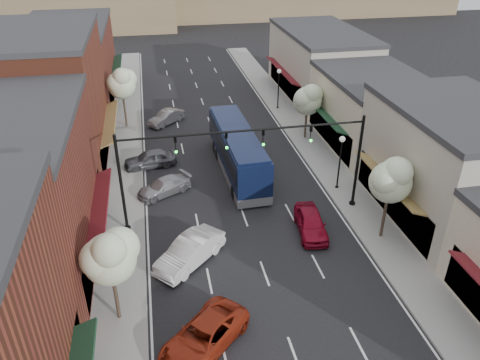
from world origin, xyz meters
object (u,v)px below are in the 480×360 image
coach_bus (237,150)px  parked_car_c (164,187)px  signal_mast_left (158,166)px  parked_car_b (190,251)px  lamp_post_far (279,82)px  tree_right_near (392,179)px  red_hatchback (311,223)px  signal_mast_right (327,151)px  lamp_post_near (341,154)px  parked_car_d (150,159)px  tree_left_near (110,256)px  parked_car_e (166,117)px  tree_left_far (122,83)px  parked_car_a (204,336)px  tree_right_far (308,99)px

coach_bus → parked_car_c: coach_bus is taller
coach_bus → parked_car_c: 6.72m
signal_mast_left → parked_car_b: 5.79m
parked_car_b → lamp_post_far: bearing=109.5°
tree_right_near → red_hatchback: (-4.38, 1.53, -3.70)m
signal_mast_right → lamp_post_far: size_ratio=1.85×
lamp_post_near → parked_car_d: lamp_post_near is taller
parked_car_b → lamp_post_near: bearing=74.8°
tree_left_near → parked_car_e: (3.92, 26.28, -3.55)m
tree_left_far → lamp_post_far: (16.05, 2.06, -1.60)m
tree_right_near → parked_car_a: (-12.55, -6.62, -3.74)m
tree_right_far → parked_car_e: size_ratio=1.34×
coach_bus → parked_car_d: 7.42m
tree_right_far → lamp_post_near: (-0.55, -9.44, -0.99)m
signal_mast_left → parked_car_b: size_ratio=1.65×
tree_right_far → tree_left_far: size_ratio=0.89×
signal_mast_right → lamp_post_near: 3.69m
tree_right_far → tree_left_near: bearing=-129.7°
tree_left_near → tree_right_far: bearing=50.3°
lamp_post_far → parked_car_d: size_ratio=1.03×
parked_car_a → parked_car_c: size_ratio=1.22×
tree_right_far → parked_car_b: (-12.55, -16.07, -3.17)m
signal_mast_right → parked_car_e: signal_mast_right is taller
parked_car_d → parked_car_b: bearing=-0.7°
red_hatchback → parked_car_d: bearing=138.1°
tree_right_near → parked_car_a: tree_right_near is taller
parked_car_c → lamp_post_near: bearing=54.6°
signal_mast_left → red_hatchback: size_ratio=1.87×
lamp_post_far → parked_car_a: bearing=-111.4°
red_hatchback → parked_car_b: parked_car_b is taller
parked_car_b → parked_car_c: 8.56m
signal_mast_left → parked_car_a: (1.42, -10.68, -3.91)m
lamp_post_far → tree_right_far: bearing=-86.1°
tree_left_near → parked_car_d: bearing=83.1°
parked_car_a → coach_bus: bearing=118.9°
tree_right_near → tree_left_near: size_ratio=1.05×
tree_left_far → parked_car_d: bearing=-77.1°
tree_left_far → red_hatchback: 24.15m
tree_left_near → red_hatchback: bearing=24.4°
signal_mast_left → parked_car_d: (-0.58, 9.01, -3.89)m
tree_left_near → parked_car_d: 17.53m
red_hatchback → parked_car_c: size_ratio=1.04×
signal_mast_right → tree_right_far: bearing=77.1°
tree_right_far → tree_left_far: (-16.60, 6.00, 0.61)m
signal_mast_left → tree_left_near: size_ratio=1.44×
parked_car_b → parked_car_e: bearing=136.2°
red_hatchback → tree_right_near: bearing=-12.6°
parked_car_e → coach_bus: bearing=-18.3°
signal_mast_right → tree_right_far: 12.27m
tree_right_far → coach_bus: tree_right_far is taller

